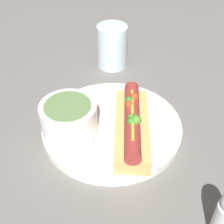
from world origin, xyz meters
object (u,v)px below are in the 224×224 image
(soup_bowl, at_px, (69,117))
(drinking_glass, at_px, (112,46))
(hot_dog, at_px, (132,125))
(spoon, at_px, (96,145))

(soup_bowl, xyz_separation_m, drinking_glass, (0.25, 0.02, 0.00))
(hot_dog, xyz_separation_m, drinking_glass, (0.22, 0.12, 0.01))
(hot_dog, distance_m, spoon, 0.07)
(soup_bowl, height_order, spoon, soup_bowl)
(drinking_glass, bearing_deg, soup_bowl, -175.46)
(hot_dog, bearing_deg, soup_bowl, 85.96)
(soup_bowl, xyz_separation_m, spoon, (-0.02, -0.06, -0.03))
(soup_bowl, bearing_deg, hot_dog, -74.47)
(hot_dog, bearing_deg, spoon, 117.10)
(hot_dog, bearing_deg, drinking_glass, 9.75)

